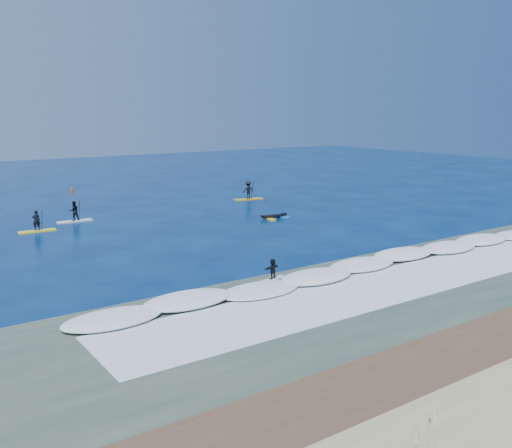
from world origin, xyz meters
TOP-DOWN VIEW (x-y plane):
  - ground at (0.00, 0.00)m, footprint 160.00×160.00m
  - shallow_water at (0.00, -14.00)m, footprint 90.00×13.00m
  - breaking_wave at (0.00, -10.00)m, footprint 40.00×6.00m
  - whitewater at (0.00, -13.00)m, footprint 34.00×5.00m
  - sup_paddler_left at (-12.70, 12.62)m, footprint 2.86×0.84m
  - sup_paddler_center at (-8.96, 15.00)m, footprint 2.96×0.78m
  - sup_paddler_right at (10.22, 16.48)m, footprint 3.34×1.41m
  - prone_paddler_near at (5.60, 6.42)m, footprint 1.57×2.03m
  - prone_paddler_far at (6.90, 6.37)m, footprint 1.47×1.94m
  - wave_surfer at (-5.40, -9.02)m, footprint 1.76×0.79m
  - marker_buoy at (-3.76, 32.38)m, footprint 0.31×0.31m

SIDE VIEW (x-z plane):
  - ground at x=0.00m, z-range 0.00..0.00m
  - breaking_wave at x=0.00m, z-range -0.15..0.15m
  - whitewater at x=0.00m, z-range -0.01..0.01m
  - shallow_water at x=0.00m, z-range 0.00..0.01m
  - prone_paddler_far at x=6.90m, z-range -0.06..0.33m
  - prone_paddler_near at x=5.60m, z-range -0.07..0.35m
  - marker_buoy at x=-3.76m, z-range -0.05..0.70m
  - sup_paddler_left at x=-12.70m, z-range -0.37..1.61m
  - wave_surfer at x=-5.40m, z-range 0.10..1.33m
  - sup_paddler_center at x=-8.96m, z-range -0.26..1.81m
  - sup_paddler_right at x=10.22m, z-range -0.25..2.03m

